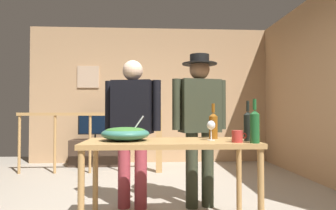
{
  "coord_description": "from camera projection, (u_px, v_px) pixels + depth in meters",
  "views": [
    {
      "loc": [
        -0.01,
        -3.14,
        1.0
      ],
      "look_at": [
        0.15,
        -0.31,
        1.07
      ],
      "focal_mm": 31.77,
      "sensor_mm": 36.0,
      "label": 1
    }
  ],
  "objects": [
    {
      "name": "salad_bowl",
      "position": [
        125.0,
        133.0,
        2.51
      ],
      "size": [
        0.41,
        0.41,
        0.21
      ],
      "color": "#337060",
      "rests_on": "serving_table"
    },
    {
      "name": "ground_plane",
      "position": [
        152.0,
        208.0,
        3.11
      ],
      "size": [
        7.55,
        7.55,
        0.0
      ],
      "primitive_type": "plane",
      "color": "#9E9384"
    },
    {
      "name": "wine_bottle_amber",
      "position": [
        213.0,
        125.0,
        2.7
      ],
      "size": [
        0.08,
        0.08,
        0.32
      ],
      "color": "brown",
      "rests_on": "serving_table"
    },
    {
      "name": "person_standing_right",
      "position": [
        200.0,
        116.0,
        3.17
      ],
      "size": [
        0.6,
        0.37,
        1.62
      ],
      "rotation": [
        0.0,
        0.0,
        3.36
      ],
      "color": "#2D3323",
      "rests_on": "ground_plane"
    },
    {
      "name": "back_wall",
      "position": [
        151.0,
        95.0,
        6.04
      ],
      "size": [
        4.81,
        0.1,
        2.71
      ],
      "primitive_type": "cube",
      "color": "tan",
      "rests_on": "ground_plane"
    },
    {
      "name": "wine_bottle_dark",
      "position": [
        248.0,
        125.0,
        2.46
      ],
      "size": [
        0.07,
        0.07,
        0.33
      ],
      "color": "black",
      "rests_on": "serving_table"
    },
    {
      "name": "flat_screen_tv",
      "position": [
        95.0,
        125.0,
        5.59
      ],
      "size": [
        0.62,
        0.12,
        0.47
      ],
      "color": "black",
      "rests_on": "tv_console"
    },
    {
      "name": "serving_table",
      "position": [
        170.0,
        150.0,
        2.52
      ],
      "size": [
        1.43,
        0.65,
        0.76
      ],
      "color": "#B2844C",
      "rests_on": "ground_plane"
    },
    {
      "name": "person_standing_left",
      "position": [
        133.0,
        121.0,
        3.12
      ],
      "size": [
        0.59,
        0.31,
        1.55
      ],
      "rotation": [
        0.0,
        0.0,
        2.92
      ],
      "color": "#9E3842",
      "rests_on": "ground_plane"
    },
    {
      "name": "wine_bottle_green",
      "position": [
        255.0,
        126.0,
        2.3
      ],
      "size": [
        0.07,
        0.07,
        0.34
      ],
      "color": "#1E5628",
      "rests_on": "serving_table"
    },
    {
      "name": "wine_glass",
      "position": [
        211.0,
        126.0,
        2.53
      ],
      "size": [
        0.07,
        0.07,
        0.17
      ],
      "color": "silver",
      "rests_on": "serving_table"
    },
    {
      "name": "side_wall_right",
      "position": [
        324.0,
        87.0,
        4.15
      ],
      "size": [
        0.1,
        4.36,
        2.71
      ],
      "primitive_type": "cube",
      "color": "tan",
      "rests_on": "ground_plane"
    },
    {
      "name": "stair_railing",
      "position": [
        116.0,
        134.0,
        4.94
      ],
      "size": [
        2.37,
        0.1,
        1.05
      ],
      "color": "#B2844C",
      "rests_on": "ground_plane"
    },
    {
      "name": "framed_picture",
      "position": [
        88.0,
        77.0,
        5.92
      ],
      "size": [
        0.42,
        0.03,
        0.44
      ],
      "primitive_type": "cube",
      "color": "tan"
    },
    {
      "name": "tv_console",
      "position": [
        95.0,
        152.0,
        5.61
      ],
      "size": [
        0.9,
        0.4,
        0.49
      ],
      "primitive_type": "cube",
      "color": "#38281E",
      "rests_on": "ground_plane"
    },
    {
      "name": "mug_red",
      "position": [
        237.0,
        136.0,
        2.36
      ],
      "size": [
        0.12,
        0.09,
        0.1
      ],
      "color": "#B7332D",
      "rests_on": "serving_table"
    }
  ]
}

